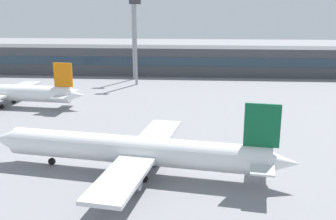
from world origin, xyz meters
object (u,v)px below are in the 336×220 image
object	(u,v)px
baggage_tug_yellow	(262,125)
floodlight_tower_east	(133,30)
airplane_near	(133,150)
floodlight_tower_west	(136,36)

from	to	relation	value
baggage_tug_yellow	floodlight_tower_east	size ratio (longest dim) A/B	0.15
baggage_tug_yellow	airplane_near	bearing A→B (deg)	-133.89
baggage_tug_yellow	floodlight_tower_west	size ratio (longest dim) A/B	0.16
floodlight_tower_west	baggage_tug_yellow	bearing A→B (deg)	-53.62
floodlight_tower_west	floodlight_tower_east	bearing A→B (deg)	103.77
floodlight_tower_west	floodlight_tower_east	size ratio (longest dim) A/B	0.92
airplane_near	floodlight_tower_west	xyz separation A→B (m)	(-9.03, 61.68, 10.55)
baggage_tug_yellow	floodlight_tower_east	bearing A→B (deg)	123.09
floodlight_tower_west	floodlight_tower_east	distance (m)	8.73
airplane_near	floodlight_tower_west	size ratio (longest dim) A/B	1.82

